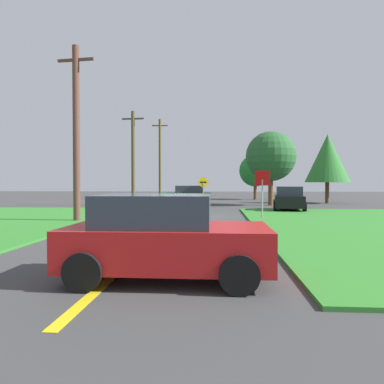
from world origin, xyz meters
name	(u,v)px	position (x,y,z in m)	size (l,w,h in m)	color
ground_plane	(179,218)	(0.00, 0.00, 0.00)	(120.00, 120.00, 0.00)	#3D3D3D
lane_stripe_center	(152,241)	(0.00, -8.00, 0.01)	(0.20, 14.00, 0.01)	yellow
stop_sign	(262,185)	(4.28, -0.80, 1.74)	(0.74, 0.16, 2.47)	#9EA0A8
car_behind_on_main_road	(165,237)	(1.04, -12.35, 0.80)	(3.86, 2.17, 1.62)	red
car_on_crossroad	(289,199)	(6.79, 5.38, 0.80)	(2.48, 4.26, 1.62)	black
car_approaching_junction	(187,195)	(-0.66, 12.16, 0.81)	(4.39, 2.46, 1.62)	#196B33
utility_pole_near	(76,132)	(-4.63, -2.47, 4.25)	(1.80, 0.33, 8.31)	brown
utility_pole_mid	(133,157)	(-4.80, 9.76, 3.95)	(1.80, 0.29, 7.65)	brown
utility_pole_far	(160,158)	(-4.58, 21.99, 4.70)	(1.80, 0.29, 9.14)	brown
direction_sign	(203,188)	(1.00, 6.68, 1.46)	(0.90, 0.16, 2.36)	slate
oak_tree_left	(271,156)	(6.41, 11.19, 4.04)	(4.12, 4.12, 6.12)	brown
pine_tree_center	(327,158)	(12.02, 14.74, 4.11)	(3.99, 3.99, 6.31)	brown
oak_tree_right	(255,171)	(6.22, 21.95, 3.24)	(3.58, 3.58, 5.04)	brown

